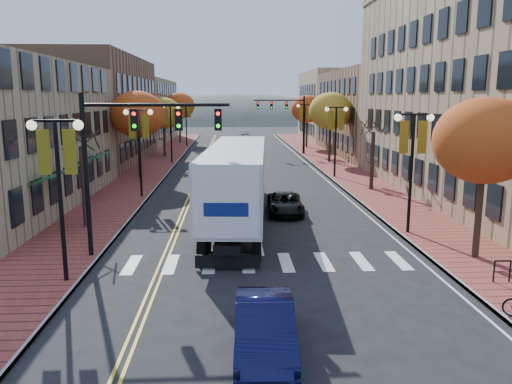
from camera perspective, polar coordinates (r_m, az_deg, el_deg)
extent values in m
plane|color=black|center=(19.17, 1.39, -10.03)|extent=(200.00, 200.00, 0.00)
cube|color=brown|center=(51.39, -11.43, 3.00)|extent=(4.00, 85.00, 0.15)
cube|color=brown|center=(51.87, 8.67, 3.16)|extent=(4.00, 85.00, 0.15)
cube|color=brown|center=(56.11, -19.31, 8.81)|extent=(12.00, 24.00, 11.00)
cube|color=#9E8966|center=(80.44, -14.28, 8.94)|extent=(12.00, 26.00, 9.50)
cube|color=brown|center=(63.11, 15.64, 8.71)|extent=(15.00, 24.00, 10.00)
cube|color=#9E8966|center=(84.26, 10.90, 9.66)|extent=(15.00, 20.00, 11.00)
cylinder|color=#382619|center=(27.36, -19.06, 0.58)|extent=(0.28, 0.28, 4.20)
cylinder|color=#382619|center=(42.77, -13.21, 4.82)|extent=(0.28, 0.28, 4.90)
ellipsoid|color=#D34F18|center=(42.59, -13.38, 8.65)|extent=(4.48, 4.48, 3.81)
cylinder|color=#382619|center=(58.54, -10.44, 6.27)|extent=(0.28, 0.28, 4.55)
ellipsoid|color=gold|center=(58.40, -10.53, 8.86)|extent=(4.16, 4.16, 3.54)
cylinder|color=#382619|center=(76.37, -8.70, 7.51)|extent=(0.28, 0.28, 5.04)
ellipsoid|color=#D34F18|center=(76.27, -8.77, 9.72)|extent=(4.61, 4.61, 3.92)
cylinder|color=#382619|center=(22.83, 24.17, -1.25)|extent=(0.28, 0.28, 4.55)
ellipsoid|color=#D34F18|center=(22.48, 24.68, 5.36)|extent=(4.16, 4.16, 3.54)
cylinder|color=#382619|center=(37.62, 13.15, 3.51)|extent=(0.28, 0.28, 4.20)
cylinder|color=#382619|center=(53.06, 8.43, 6.08)|extent=(0.28, 0.28, 4.90)
ellipsoid|color=gold|center=(52.92, 8.51, 9.17)|extent=(4.48, 4.48, 3.81)
cylinder|color=#382619|center=(68.79, 5.82, 7.12)|extent=(0.28, 0.28, 4.76)
ellipsoid|color=#D34F18|center=(68.68, 5.87, 9.43)|extent=(4.35, 4.35, 3.70)
cylinder|color=black|center=(19.28, -21.40, -1.37)|extent=(0.16, 0.16, 6.00)
cylinder|color=black|center=(18.92, -22.03, 7.56)|extent=(1.60, 0.10, 0.10)
sphere|color=#FFF2CC|center=(19.20, -24.27, 6.98)|extent=(0.36, 0.36, 0.36)
sphere|color=#FFF2CC|center=(18.68, -19.66, 7.22)|extent=(0.36, 0.36, 0.36)
cube|color=gold|center=(19.14, -23.07, 4.20)|extent=(0.45, 0.03, 1.60)
cube|color=gold|center=(18.85, -20.50, 4.29)|extent=(0.45, 0.03, 1.60)
cylinder|color=black|center=(34.63, -13.12, 4.16)|extent=(0.16, 0.16, 6.00)
cylinder|color=black|center=(34.43, -13.33, 9.12)|extent=(1.60, 0.10, 0.10)
sphere|color=#FFF2CC|center=(34.59, -14.64, 8.82)|extent=(0.36, 0.36, 0.36)
sphere|color=#FFF2CC|center=(34.31, -11.99, 8.92)|extent=(0.36, 0.36, 0.36)
cube|color=gold|center=(34.56, -13.99, 7.27)|extent=(0.45, 0.03, 1.60)
cube|color=gold|center=(34.40, -12.51, 7.32)|extent=(0.45, 0.03, 1.60)
cylinder|color=black|center=(52.37, -9.68, 6.42)|extent=(0.16, 0.16, 6.00)
cylinder|color=black|center=(52.24, -9.78, 9.70)|extent=(1.60, 0.10, 0.10)
sphere|color=#FFF2CC|center=(52.34, -10.66, 9.51)|extent=(0.36, 0.36, 0.36)
sphere|color=#FFF2CC|center=(52.16, -8.89, 9.56)|extent=(0.36, 0.36, 0.36)
cube|color=gold|center=(52.33, -10.24, 8.48)|extent=(0.45, 0.03, 1.60)
cube|color=gold|center=(52.22, -9.25, 8.51)|extent=(0.45, 0.03, 1.60)
cylinder|color=black|center=(70.25, -7.97, 7.53)|extent=(0.16, 0.16, 6.00)
cylinder|color=black|center=(70.15, -8.03, 9.97)|extent=(1.60, 0.10, 0.10)
sphere|color=#FFF2CC|center=(70.22, -8.69, 9.84)|extent=(0.36, 0.36, 0.36)
sphere|color=#FFF2CC|center=(70.08, -7.37, 9.87)|extent=(0.36, 0.36, 0.36)
cube|color=gold|center=(70.21, -8.38, 9.07)|extent=(0.45, 0.03, 1.60)
cube|color=gold|center=(70.13, -7.64, 9.09)|extent=(0.45, 0.03, 1.60)
cylinder|color=black|center=(25.75, 17.28, 1.77)|extent=(0.16, 0.16, 6.00)
cylinder|color=black|center=(25.48, 17.66, 8.45)|extent=(1.60, 0.10, 0.10)
sphere|color=#FFF2CC|center=(25.22, 15.92, 8.18)|extent=(0.36, 0.36, 0.36)
sphere|color=#FFF2CC|center=(25.77, 19.32, 8.04)|extent=(0.36, 0.36, 0.36)
cube|color=gold|center=(25.38, 16.56, 6.01)|extent=(0.45, 0.03, 1.60)
cube|color=gold|center=(25.70, 18.47, 5.96)|extent=(0.45, 0.03, 1.60)
cylinder|color=black|center=(42.97, 9.06, 5.53)|extent=(0.16, 0.16, 6.00)
cylinder|color=black|center=(42.81, 9.18, 9.53)|extent=(1.60, 0.10, 0.10)
sphere|color=#FFF2CC|center=(42.65, 8.11, 9.35)|extent=(0.36, 0.36, 0.36)
sphere|color=#FFF2CC|center=(42.98, 10.23, 9.30)|extent=(0.36, 0.36, 0.36)
cube|color=gold|center=(42.75, 8.54, 8.07)|extent=(0.45, 0.03, 1.60)
cube|color=gold|center=(42.94, 9.73, 8.05)|extent=(0.45, 0.03, 1.60)
cylinder|color=black|center=(60.64, 5.56, 7.09)|extent=(0.16, 0.16, 6.00)
cylinder|color=black|center=(60.53, 5.61, 9.92)|extent=(1.60, 0.10, 0.10)
sphere|color=#FFF2CC|center=(60.42, 4.85, 9.79)|extent=(0.36, 0.36, 0.36)
sphere|color=#FFF2CC|center=(60.66, 6.37, 9.77)|extent=(0.36, 0.36, 0.36)
cube|color=gold|center=(60.49, 5.17, 8.89)|extent=(0.45, 0.03, 1.60)
cube|color=gold|center=(60.62, 6.02, 8.88)|extent=(0.45, 0.03, 1.60)
cylinder|color=black|center=(21.98, -18.81, 1.54)|extent=(0.20, 0.20, 7.00)
cylinder|color=black|center=(21.10, -11.34, 9.73)|extent=(6.00, 0.14, 0.14)
cube|color=black|center=(21.26, -13.70, 8.02)|extent=(0.30, 0.25, 0.90)
sphere|color=#FF0C0C|center=(21.11, -13.80, 8.68)|extent=(0.16, 0.16, 0.16)
cube|color=black|center=(21.00, -8.82, 8.17)|extent=(0.30, 0.25, 0.90)
sphere|color=#FF0C0C|center=(20.85, -8.88, 8.84)|extent=(0.16, 0.16, 0.16)
cube|color=black|center=(20.90, -4.36, 8.25)|extent=(0.30, 0.25, 0.90)
sphere|color=#FF0C0C|center=(20.75, -4.38, 8.92)|extent=(0.16, 0.16, 0.16)
cylinder|color=black|center=(60.60, 5.47, 7.56)|extent=(0.20, 0.20, 7.00)
cylinder|color=black|center=(60.15, 2.65, 10.44)|extent=(6.00, 0.14, 0.14)
cube|color=black|center=(60.25, 3.51, 9.86)|extent=(0.30, 0.25, 0.90)
sphere|color=#FF0C0C|center=(60.11, 3.53, 10.09)|extent=(0.16, 0.16, 0.16)
cube|color=black|center=(60.08, 1.78, 9.87)|extent=(0.30, 0.25, 0.90)
sphere|color=#FF0C0C|center=(59.94, 1.79, 10.11)|extent=(0.16, 0.16, 0.16)
cube|color=black|center=(59.97, 0.21, 9.87)|extent=(0.30, 0.25, 0.90)
sphere|color=#FF0C0C|center=(59.83, 0.22, 10.11)|extent=(0.16, 0.16, 0.16)
cube|color=black|center=(26.33, -2.17, -2.18)|extent=(2.07, 14.05, 0.38)
cube|color=silver|center=(25.97, -2.20, 1.88)|extent=(3.79, 14.17, 3.02)
cube|color=black|center=(34.63, -1.35, 2.40)|extent=(2.92, 3.42, 2.69)
cylinder|color=black|center=(21.14, -6.14, -6.54)|extent=(0.45, 1.10, 1.08)
cylinder|color=black|center=(20.97, 0.04, -6.62)|extent=(0.45, 1.10, 1.08)
cylinder|color=black|center=(22.36, -5.72, -5.56)|extent=(0.45, 1.10, 1.08)
cylinder|color=black|center=(22.21, 0.11, -5.63)|extent=(0.45, 1.10, 1.08)
cylinder|color=black|center=(33.64, -3.37, -0.01)|extent=(0.45, 1.10, 1.08)
cylinder|color=black|center=(33.53, 0.49, -0.02)|extent=(0.45, 1.10, 1.08)
cylinder|color=black|center=(35.96, -3.07, 0.70)|extent=(0.45, 1.10, 1.08)
cylinder|color=black|center=(35.86, 0.54, 0.68)|extent=(0.45, 1.10, 1.08)
imported|color=black|center=(13.82, 1.01, -15.26)|extent=(1.73, 4.52, 1.47)
imported|color=black|center=(29.60, 3.33, -1.33)|extent=(2.24, 4.52, 1.23)
imported|color=white|center=(71.38, -3.41, 5.85)|extent=(1.79, 4.40, 1.50)
imported|color=#999AA0|center=(75.79, -1.05, 6.02)|extent=(2.10, 4.18, 1.17)
imported|color=#AEADB5|center=(85.11, -1.39, 6.58)|extent=(1.67, 3.99, 1.28)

